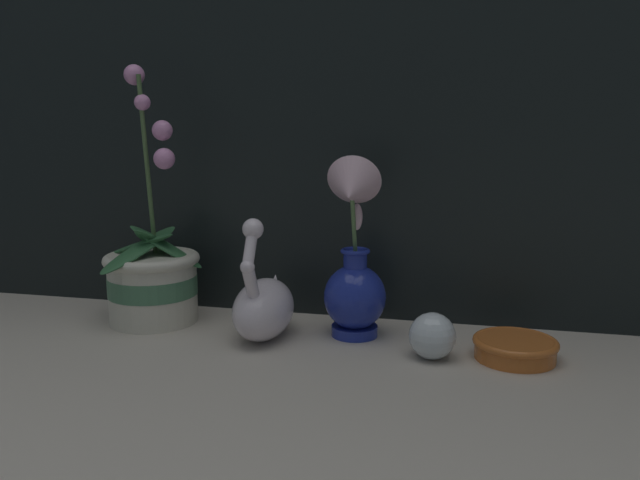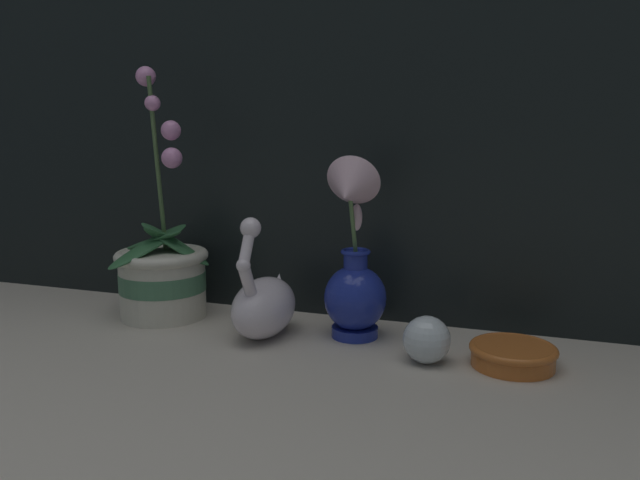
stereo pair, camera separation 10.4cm
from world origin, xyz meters
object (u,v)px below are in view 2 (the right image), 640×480
object	(u,v)px
swan_figurine	(264,303)
blue_vase	(354,273)
amber_dish	(513,354)
orchid_potted_plant	(162,272)
glass_sphere	(427,340)

from	to	relation	value
swan_figurine	blue_vase	bearing A→B (deg)	13.84
amber_dish	orchid_potted_plant	bearing A→B (deg)	175.40
blue_vase	amber_dish	world-z (taller)	blue_vase
orchid_potted_plant	blue_vase	size ratio (longest dim) A/B	1.49
blue_vase	amber_dish	xyz separation A→B (m)	(0.26, -0.04, -0.09)
swan_figurine	glass_sphere	xyz separation A→B (m)	(0.28, -0.03, -0.02)
glass_sphere	amber_dish	size ratio (longest dim) A/B	0.56
blue_vase	amber_dish	distance (m)	0.28
glass_sphere	swan_figurine	bearing A→B (deg)	173.01
orchid_potted_plant	glass_sphere	distance (m)	0.52
glass_sphere	amber_dish	bearing A→B (deg)	12.07
orchid_potted_plant	glass_sphere	bearing A→B (deg)	-8.67
swan_figurine	orchid_potted_plant	bearing A→B (deg)	169.25
orchid_potted_plant	glass_sphere	world-z (taller)	orchid_potted_plant
blue_vase	glass_sphere	bearing A→B (deg)	-27.66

